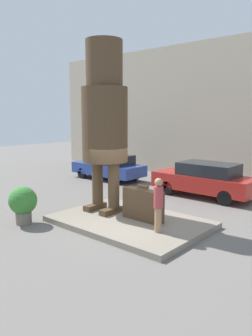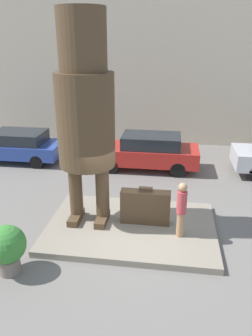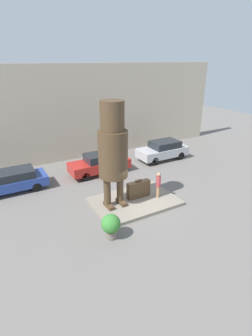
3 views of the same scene
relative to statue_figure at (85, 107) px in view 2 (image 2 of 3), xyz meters
name	(u,v)px [view 2 (image 2 of 3)]	position (x,y,z in m)	size (l,w,h in m)	color
ground_plane	(131,230)	(1.30, -0.18, -3.67)	(60.00, 60.00, 0.00)	slate
pedestal	(131,227)	(1.30, -0.18, -3.58)	(5.00, 3.43, 0.19)	gray
building_backdrop	(154,70)	(1.30, 9.12, 0.20)	(28.00, 0.60, 7.75)	beige
statue_figure	(85,107)	(0.00, 0.00, 0.00)	(1.61, 1.61, 5.96)	#4C3823
giant_suitcase	(145,207)	(1.70, 0.04, -2.96)	(1.48, 0.37, 1.19)	#4C3823
tourist	(181,208)	(2.74, -0.55, -2.59)	(0.28, 0.28, 1.63)	#A87A56
parked_car_blue	(17,145)	(-4.76, 5.06, -2.92)	(4.31, 1.81, 1.43)	#284293
parked_car_red	(147,151)	(1.35, 4.91, -2.85)	(4.53, 1.74, 1.56)	#B2231E
planter_pot	(7,247)	(-1.42, -2.48, -2.93)	(0.94, 0.94, 1.28)	#70665B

